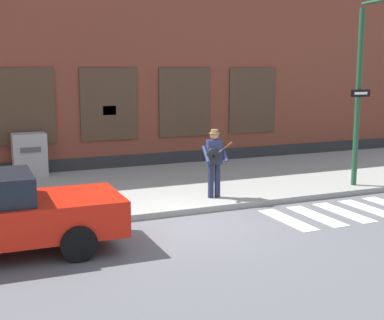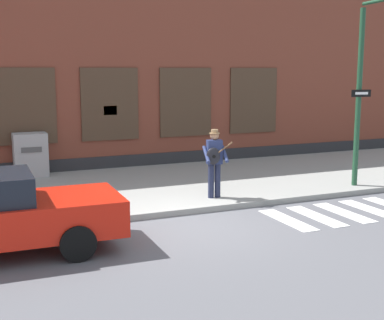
% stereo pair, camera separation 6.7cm
% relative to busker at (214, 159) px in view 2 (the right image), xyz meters
% --- Properties ---
extents(ground_plane, '(160.00, 160.00, 0.00)m').
position_rel_busker_xyz_m(ground_plane, '(-1.32, -1.63, -1.15)').
color(ground_plane, '#56565B').
extents(sidewalk, '(28.00, 5.96, 0.15)m').
position_rel_busker_xyz_m(sidewalk, '(-1.32, 2.20, -1.07)').
color(sidewalk, gray).
rests_on(sidewalk, ground).
extents(building_backdrop, '(28.00, 4.06, 7.51)m').
position_rel_busker_xyz_m(building_backdrop, '(-1.33, 7.17, 2.60)').
color(building_backdrop, brown).
rests_on(building_backdrop, ground).
extents(crosswalk, '(5.20, 1.90, 0.01)m').
position_rel_busker_xyz_m(crosswalk, '(3.25, -2.08, -1.14)').
color(crosswalk, silver).
rests_on(crosswalk, ground).
extents(busker, '(0.72, 0.60, 1.75)m').
position_rel_busker_xyz_m(busker, '(0.00, 0.00, 0.00)').
color(busker, '#1E233D').
rests_on(busker, sidewalk).
extents(traffic_light, '(0.71, 2.58, 5.07)m').
position_rel_busker_xyz_m(traffic_light, '(4.21, -1.17, 2.50)').
color(traffic_light, '#1E472D').
rests_on(traffic_light, sidewalk).
extents(utility_box, '(1.00, 0.67, 1.34)m').
position_rel_busker_xyz_m(utility_box, '(-3.96, 4.73, -0.33)').
color(utility_box, '#9E9E9E').
rests_on(utility_box, sidewalk).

